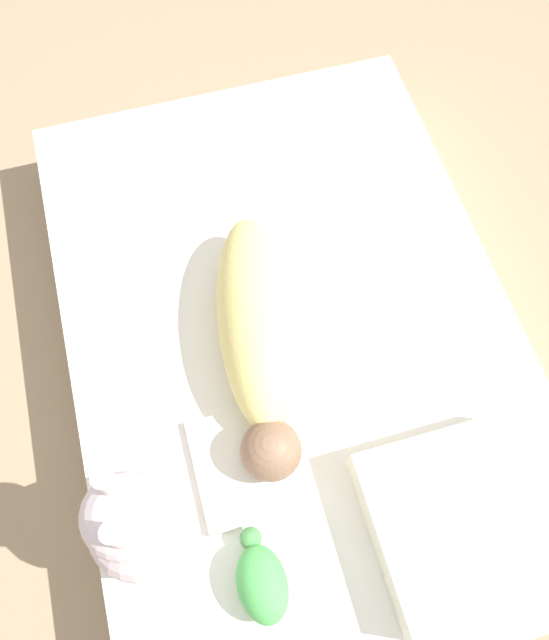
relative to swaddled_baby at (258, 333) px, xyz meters
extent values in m
plane|color=#9E8466|center=(0.03, -0.08, -0.27)|extent=(12.00, 12.00, 0.00)
cube|color=white|center=(0.03, -0.08, -0.18)|extent=(1.40, 0.97, 0.19)
cube|color=white|center=(-0.24, 0.09, -0.07)|extent=(0.22, 0.20, 0.02)
ellipsoid|color=#EFDB7F|center=(0.03, -0.01, 0.00)|extent=(0.50, 0.23, 0.16)
sphere|color=#89664C|center=(-0.24, 0.04, -0.01)|extent=(0.12, 0.12, 0.12)
cube|color=white|center=(-0.45, -0.26, -0.03)|extent=(0.32, 0.32, 0.09)
sphere|color=silver|center=(-0.31, 0.29, 0.02)|extent=(0.19, 0.19, 0.19)
sphere|color=silver|center=(-0.31, 0.29, 0.16)|extent=(0.14, 0.14, 0.14)
cylinder|color=silver|center=(-0.35, 0.29, 0.24)|extent=(0.03, 0.03, 0.08)
cylinder|color=silver|center=(-0.27, 0.29, 0.24)|extent=(0.03, 0.03, 0.08)
ellipsoid|color=#51B756|center=(-0.46, 0.12, -0.03)|extent=(0.14, 0.09, 0.09)
sphere|color=#4C934C|center=(-0.38, 0.12, -0.04)|extent=(0.04, 0.04, 0.04)
camera|label=1|loc=(-0.49, 0.10, 1.17)|focal=35.00mm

